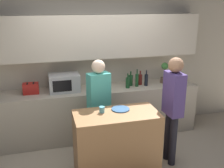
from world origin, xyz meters
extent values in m
cube|color=beige|center=(0.00, 1.74, 1.35)|extent=(6.40, 0.08, 2.70)
cube|color=beige|center=(0.00, 1.54, 1.83)|extent=(3.74, 0.32, 0.75)
cube|color=#B7AD99|center=(0.00, 1.39, 0.46)|extent=(3.60, 0.62, 0.92)
cube|color=#996B42|center=(-0.01, 0.22, 0.47)|extent=(1.19, 0.59, 0.93)
cube|color=#B7BABC|center=(-0.62, 1.42, 1.07)|extent=(0.52, 0.38, 0.30)
cube|color=black|center=(-0.67, 1.23, 1.07)|extent=(0.31, 0.01, 0.19)
cube|color=#B21E19|center=(-1.19, 1.42, 1.01)|extent=(0.26, 0.16, 0.18)
cube|color=black|center=(-1.24, 1.42, 1.10)|extent=(0.02, 0.11, 0.01)
cube|color=black|center=(-1.14, 1.42, 1.10)|extent=(0.02, 0.11, 0.01)
cylinder|color=brown|center=(1.27, 1.42, 0.97)|extent=(0.14, 0.14, 0.10)
cylinder|color=#38662D|center=(1.27, 1.42, 1.11)|extent=(0.01, 0.01, 0.18)
sphere|color=#3D7A38|center=(1.27, 1.42, 1.25)|extent=(0.13, 0.13, 0.13)
cylinder|color=#194723|center=(0.50, 1.30, 1.01)|extent=(0.08, 0.08, 0.19)
cylinder|color=#194723|center=(0.50, 1.30, 1.14)|extent=(0.03, 0.03, 0.07)
cylinder|color=#194723|center=(0.59, 1.42, 1.01)|extent=(0.08, 0.08, 0.19)
cylinder|color=#194723|center=(0.59, 1.42, 1.15)|extent=(0.03, 0.03, 0.08)
cylinder|color=#194723|center=(0.69, 1.33, 1.03)|extent=(0.06, 0.06, 0.23)
cylinder|color=#194723|center=(0.69, 1.33, 1.19)|extent=(0.02, 0.02, 0.09)
cylinder|color=maroon|center=(0.78, 1.42, 1.01)|extent=(0.08, 0.08, 0.19)
cylinder|color=maroon|center=(0.78, 1.42, 1.14)|extent=(0.03, 0.03, 0.07)
cylinder|color=black|center=(0.87, 1.34, 1.02)|extent=(0.06, 0.06, 0.21)
cylinder|color=black|center=(0.87, 1.34, 1.17)|extent=(0.02, 0.02, 0.08)
cylinder|color=#2D5684|center=(0.08, 0.33, 0.94)|extent=(0.26, 0.26, 0.01)
cylinder|color=#5EB6CF|center=(-0.20, 0.30, 0.98)|extent=(0.08, 0.08, 0.09)
cylinder|color=black|center=(0.86, 0.17, 0.40)|extent=(0.11, 0.11, 0.81)
cylinder|color=black|center=(0.86, 0.33, 0.40)|extent=(0.11, 0.11, 0.81)
cube|color=#4A3877|center=(0.86, 0.25, 1.13)|extent=(0.20, 0.35, 0.64)
sphere|color=#9E7051|center=(0.86, 0.25, 1.56)|extent=(0.22, 0.22, 0.22)
cylinder|color=black|center=(-0.07, 0.79, 0.38)|extent=(0.11, 0.11, 0.77)
cylinder|color=black|center=(-0.22, 0.75, 0.38)|extent=(0.11, 0.11, 0.77)
cube|color=#4CBCAF|center=(-0.15, 0.77, 1.07)|extent=(0.37, 0.26, 0.61)
sphere|color=beige|center=(-0.15, 0.77, 1.48)|extent=(0.21, 0.21, 0.21)
camera|label=1|loc=(-0.92, -2.99, 2.42)|focal=42.00mm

